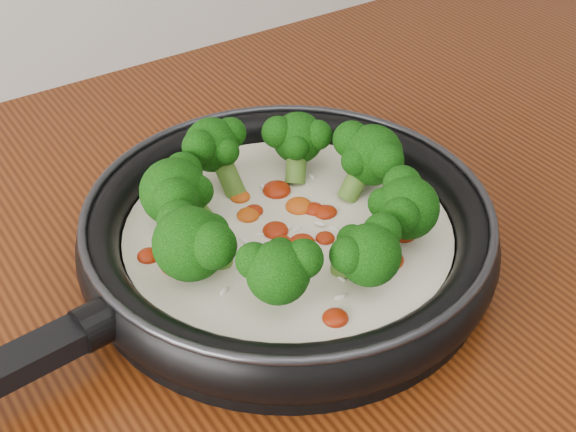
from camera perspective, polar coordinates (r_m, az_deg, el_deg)
skillet at (r=0.69m, az=-0.29°, el=-1.04°), size 0.56×0.39×0.10m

